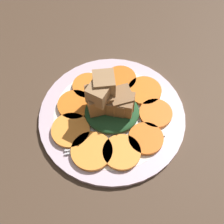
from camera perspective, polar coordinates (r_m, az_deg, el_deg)
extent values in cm
cube|color=#4C3828|center=(61.42, 0.00, -1.49)|extent=(120.00, 120.00, 2.00)
cylinder|color=silver|center=(60.12, 0.00, -0.78)|extent=(28.04, 28.04, 1.00)
cylinder|color=white|center=(60.08, 0.00, -0.76)|extent=(22.43, 22.43, 1.00)
cylinder|color=orange|center=(62.42, 5.95, 3.86)|extent=(6.75, 6.75, 0.84)
cylinder|color=orange|center=(63.88, 1.61, 6.09)|extent=(6.29, 6.29, 0.84)
cylinder|color=orange|center=(62.95, -4.41, 4.75)|extent=(6.20, 6.20, 0.84)
cylinder|color=orange|center=(60.68, -6.84, 1.27)|extent=(6.63, 6.63, 0.84)
cylinder|color=orange|center=(58.00, -7.57, -3.35)|extent=(7.14, 7.14, 0.84)
cylinder|color=orange|center=(55.81, -3.73, -7.13)|extent=(7.46, 7.46, 0.84)
cylinder|color=orange|center=(55.64, 1.78, -7.35)|extent=(6.83, 6.83, 0.84)
cylinder|color=orange|center=(57.06, 6.19, -4.85)|extent=(6.41, 6.41, 0.84)
cylinder|color=orange|center=(59.69, 8.00, -0.51)|extent=(6.30, 6.30, 0.84)
ellipsoid|color=#1E4723|center=(58.72, 0.00, 0.01)|extent=(10.33, 9.30, 2.05)
cube|color=olive|center=(56.45, -2.38, 2.36)|extent=(5.36, 5.36, 4.40)
cube|color=brown|center=(56.58, 1.58, 2.18)|extent=(4.90, 4.90, 3.93)
cube|color=brown|center=(56.24, 0.90, 1.13)|extent=(3.99, 3.99, 3.38)
cube|color=brown|center=(56.35, 2.15, 1.44)|extent=(4.24, 4.24, 3.56)
cube|color=#9E754C|center=(53.69, -2.44, 3.72)|extent=(4.71, 4.71, 3.47)
cube|color=#9E754C|center=(54.19, -1.50, 5.18)|extent=(4.10, 4.10, 3.72)
cube|color=silver|center=(57.10, 3.70, -4.87)|extent=(12.21, 3.16, 0.40)
cube|color=silver|center=(56.56, -3.13, -5.92)|extent=(1.85, 2.53, 0.40)
cube|color=silver|center=(56.17, -6.18, -7.30)|extent=(4.79, 1.12, 0.40)
cube|color=silver|center=(56.45, -6.26, -6.69)|extent=(4.79, 1.12, 0.40)
cube|color=silver|center=(56.73, -6.34, -6.08)|extent=(4.79, 1.12, 0.40)
cube|color=silver|center=(57.03, -6.41, -5.48)|extent=(4.79, 1.12, 0.40)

